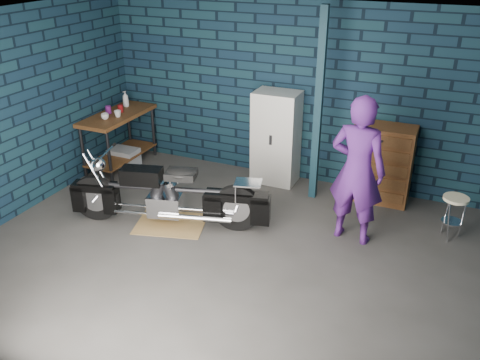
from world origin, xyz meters
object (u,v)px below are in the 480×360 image
at_px(person, 357,171).
at_px(storage_bin, 124,157).
at_px(tool_chest, 381,164).
at_px(shop_stool, 452,217).
at_px(workbench, 120,140).
at_px(locker, 276,138).
at_px(motorcycle, 168,191).

xyz_separation_m(person, storage_bin, (-3.97, 0.76, -0.79)).
xyz_separation_m(tool_chest, shop_stool, (1.03, -0.69, -0.27)).
relative_size(workbench, storage_bin, 3.03).
bearing_deg(person, tool_chest, -89.23).
xyz_separation_m(workbench, storage_bin, (0.02, 0.04, -0.31)).
xyz_separation_m(storage_bin, locker, (2.51, 0.44, 0.57)).
bearing_deg(locker, workbench, -169.27).
height_order(workbench, shop_stool, workbench).
bearing_deg(storage_bin, shop_stool, -2.80).
height_order(motorcycle, shop_stool, motorcycle).
bearing_deg(storage_bin, person, -10.82).
bearing_deg(workbench, locker, 10.73).
xyz_separation_m(motorcycle, locker, (0.80, 1.83, 0.22)).
relative_size(storage_bin, tool_chest, 0.41).
bearing_deg(shop_stool, locker, 165.20).
xyz_separation_m(workbench, shop_stool, (5.14, -0.21, -0.17)).
relative_size(workbench, tool_chest, 1.25).
height_order(storage_bin, locker, locker).
distance_m(workbench, tool_chest, 4.15).
height_order(workbench, person, person).
xyz_separation_m(workbench, motorcycle, (1.73, -1.35, 0.04)).
bearing_deg(workbench, motorcycle, -37.95).
bearing_deg(locker, person, -39.38).
bearing_deg(tool_chest, workbench, -173.35).
bearing_deg(storage_bin, locker, 9.93).
bearing_deg(person, shop_stool, -149.38).
distance_m(motorcycle, storage_bin, 2.23).
height_order(storage_bin, tool_chest, tool_chest).
bearing_deg(shop_stool, workbench, 177.66).
xyz_separation_m(workbench, person, (3.99, -0.72, 0.48)).
distance_m(workbench, motorcycle, 2.19).
bearing_deg(workbench, shop_stool, -2.34).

